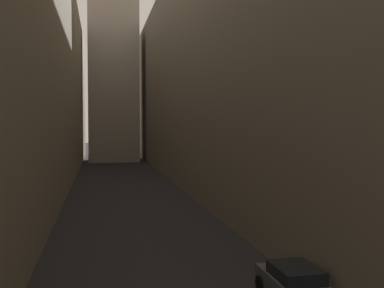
{
  "coord_description": "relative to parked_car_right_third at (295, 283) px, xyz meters",
  "views": [
    {
      "loc": [
        -2.56,
        1.23,
        6.5
      ],
      "look_at": [
        0.0,
        14.18,
        5.97
      ],
      "focal_mm": 43.85,
      "sensor_mm": 36.0,
      "label": 1
    }
  ],
  "objects": [
    {
      "name": "building_block_right",
      "position": [
        6.62,
        32.99,
        11.49
      ],
      "size": [
        11.04,
        108.0,
        24.47
      ],
      "primitive_type": "cube",
      "color": "#756B5B",
      "rests_on": "ground"
    },
    {
      "name": "parked_car_right_third",
      "position": [
        0.0,
        0.0,
        0.0
      ],
      "size": [
        1.88,
        4.1,
        1.4
      ],
      "rotation": [
        0.0,
        0.0,
        1.57
      ],
      "color": "#4C4C51",
      "rests_on": "ground"
    },
    {
      "name": "ground_plane",
      "position": [
        -4.4,
        30.99,
        -0.74
      ],
      "size": [
        264.0,
        264.0,
        0.0
      ],
      "primitive_type": "plane",
      "color": "#232326"
    }
  ]
}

